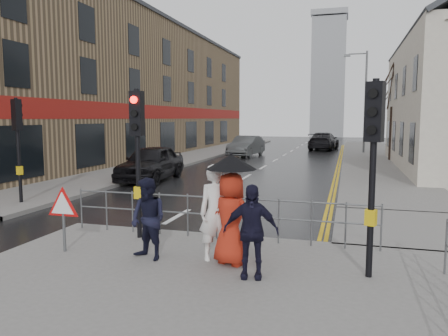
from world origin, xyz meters
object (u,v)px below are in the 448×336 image
Objects in this scene: pedestrian_with_umbrella at (231,205)px; pedestrian_d at (251,231)px; pedestrian_b at (148,219)px; car_parked at (151,163)px; car_mid at (246,146)px; pedestrian_a at (216,212)px.

pedestrian_with_umbrella reaches higher than pedestrian_d.
pedestrian_b is 0.77× the size of pedestrian_with_umbrella.
pedestrian_with_umbrella reaches higher than car_parked.
pedestrian_with_umbrella is 25.21m from car_mid.
pedestrian_a is 0.45m from pedestrian_with_umbrella.
pedestrian_b is at bearing -174.22° from pedestrian_with_umbrella.
pedestrian_d is at bearing -59.63° from car_parked.
pedestrian_b is 2.16m from pedestrian_d.
pedestrian_a is 0.89× the size of pedestrian_with_umbrella.
pedestrian_a is 0.40× the size of car_mid.
pedestrian_d is (0.85, -0.76, -0.11)m from pedestrian_a.
car_parked is at bearing -90.03° from car_mid.
car_mid is (-3.78, 24.78, -0.17)m from pedestrian_b.
pedestrian_a is at bearing 150.85° from pedestrian_with_umbrella.
car_parked is at bearing 90.16° from pedestrian_a.
pedestrian_with_umbrella is at bearing 26.49° from pedestrian_b.
pedestrian_b is 0.33× the size of car_parked.
pedestrian_with_umbrella is 0.82m from pedestrian_d.
car_mid is (-5.90, 25.19, -0.18)m from pedestrian_d.
car_parked is at bearing 122.14° from pedestrian_with_umbrella.
pedestrian_b is (-1.27, -0.36, -0.13)m from pedestrian_a.
pedestrian_d is (2.12, -0.40, 0.02)m from pedestrian_b.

